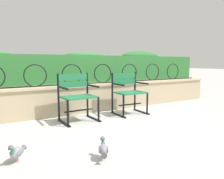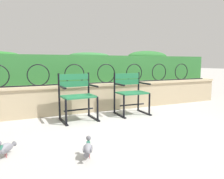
{
  "view_description": "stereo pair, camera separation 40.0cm",
  "coord_description": "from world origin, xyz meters",
  "px_view_note": "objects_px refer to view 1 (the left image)",
  "views": [
    {
      "loc": [
        -2.02,
        -3.33,
        1.05
      ],
      "look_at": [
        0.0,
        0.09,
        0.55
      ],
      "focal_mm": 34.83,
      "sensor_mm": 36.0,
      "label": 1
    },
    {
      "loc": [
        -1.67,
        -3.51,
        1.05
      ],
      "look_at": [
        0.0,
        0.09,
        0.55
      ],
      "focal_mm": 34.83,
      "sensor_mm": 36.0,
      "label": 2
    }
  ],
  "objects_px": {
    "park_chair_left": "(77,95)",
    "park_chair_right": "(128,91)",
    "pigeon_near_chairs": "(103,149)",
    "pigeon_far_side": "(17,152)"
  },
  "relations": [
    {
      "from": "park_chair_left",
      "to": "park_chair_right",
      "type": "xyz_separation_m",
      "value": [
        1.11,
        -0.0,
        -0.0
      ]
    },
    {
      "from": "pigeon_near_chairs",
      "to": "park_chair_left",
      "type": "bearing_deg",
      "value": 77.96
    },
    {
      "from": "pigeon_near_chairs",
      "to": "pigeon_far_side",
      "type": "bearing_deg",
      "value": 153.64
    },
    {
      "from": "pigeon_near_chairs",
      "to": "park_chair_right",
      "type": "bearing_deg",
      "value": 48.13
    },
    {
      "from": "park_chair_left",
      "to": "park_chair_right",
      "type": "relative_size",
      "value": 1.02
    },
    {
      "from": "park_chair_left",
      "to": "pigeon_near_chairs",
      "type": "relative_size",
      "value": 3.06
    },
    {
      "from": "park_chair_right",
      "to": "pigeon_near_chairs",
      "type": "bearing_deg",
      "value": -131.87
    },
    {
      "from": "park_chair_right",
      "to": "pigeon_far_side",
      "type": "distance_m",
      "value": 2.62
    },
    {
      "from": "pigeon_far_side",
      "to": "park_chair_left",
      "type": "bearing_deg",
      "value": 46.42
    },
    {
      "from": "pigeon_near_chairs",
      "to": "pigeon_far_side",
      "type": "xyz_separation_m",
      "value": [
        -0.82,
        0.41,
        0.0
      ]
    }
  ]
}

